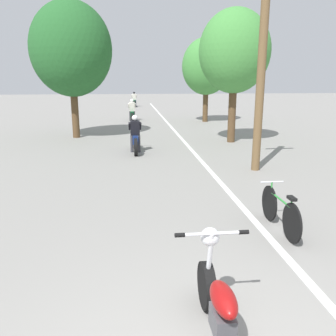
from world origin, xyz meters
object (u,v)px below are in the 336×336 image
object	(u,v)px
utility_pole	(261,71)
motorcycle_rider_mid	(132,113)
roadside_tree_right_near	(235,52)
motorcycle_rider_lead	(135,138)
roadside_tree_right_far	(206,67)
motorcycle_foreground	(221,311)
bicycle_parked	(280,211)
motorcycle_rider_far	(134,101)
roadside_tree_left	(71,49)

from	to	relation	value
utility_pole	motorcycle_rider_mid	xyz separation A→B (m)	(-3.52, 13.11, -2.35)
roadside_tree_right_near	motorcycle_rider_lead	bearing A→B (deg)	-157.76
motorcycle_rider_lead	roadside_tree_right_far	bearing A→B (deg)	63.20
motorcycle_foreground	bicycle_parked	size ratio (longest dim) A/B	1.22
motorcycle_rider_mid	motorcycle_rider_far	world-z (taller)	motorcycle_rider_far
roadside_tree_right_near	motorcycle_rider_lead	size ratio (longest dim) A/B	2.74
roadside_tree_right_near	roadside_tree_left	size ratio (longest dim) A/B	0.91
motorcycle_rider_mid	bicycle_parked	bearing A→B (deg)	-82.03
motorcycle_rider_lead	motorcycle_rider_mid	bearing A→B (deg)	90.01
roadside_tree_right_near	bicycle_parked	world-z (taller)	roadside_tree_right_near
motorcycle_rider_far	motorcycle_foreground	bearing A→B (deg)	-89.43
motorcycle_rider_far	roadside_tree_left	bearing A→B (deg)	-99.42
utility_pole	motorcycle_rider_far	xyz separation A→B (m)	(-3.18, 24.68, -2.34)
roadside_tree_right_near	roadside_tree_left	distance (m)	7.05
motorcycle_foreground	utility_pole	bearing A→B (deg)	67.64
roadside_tree_right_far	bicycle_parked	distance (m)	16.77
roadside_tree_right_far	motorcycle_rider_far	world-z (taller)	roadside_tree_right_far
roadside_tree_right_far	bicycle_parked	world-z (taller)	roadside_tree_right_far
motorcycle_rider_far	utility_pole	bearing A→B (deg)	-82.66
bicycle_parked	roadside_tree_right_near	bearing A→B (deg)	79.35
roadside_tree_left	motorcycle_rider_mid	bearing A→B (deg)	67.59
utility_pole	bicycle_parked	distance (m)	5.07
roadside_tree_right_far	motorcycle_rider_lead	distance (m)	10.50
motorcycle_rider_lead	utility_pole	bearing A→B (deg)	-41.09
roadside_tree_right_far	roadside_tree_left	xyz separation A→B (m)	(-7.21, -5.41, 0.54)
motorcycle_rider_mid	roadside_tree_right_far	bearing A→B (deg)	-12.51
bicycle_parked	motorcycle_foreground	bearing A→B (deg)	-123.42
roadside_tree_left	motorcycle_rider_lead	xyz separation A→B (m)	(2.65, -3.62, -3.37)
roadside_tree_right_near	roadside_tree_left	xyz separation A→B (m)	(-6.77, 1.94, 0.18)
bicycle_parked	motorcycle_rider_far	bearing A→B (deg)	94.14
utility_pole	roadside_tree_right_near	xyz separation A→B (m)	(0.61, 4.75, 0.83)
utility_pole	roadside_tree_right_near	world-z (taller)	utility_pole
utility_pole	roadside_tree_left	bearing A→B (deg)	132.65
motorcycle_foreground	bicycle_parked	world-z (taller)	motorcycle_foreground
motorcycle_foreground	motorcycle_rider_lead	xyz separation A→B (m)	(-0.65, 10.03, 0.10)
roadside_tree_left	bicycle_parked	distance (m)	12.58
roadside_tree_right_far	motorcycle_foreground	xyz separation A→B (m)	(-3.91, -19.06, -2.93)
motorcycle_rider_lead	motorcycle_rider_far	bearing A→B (deg)	89.11
utility_pole	motorcycle_foreground	bearing A→B (deg)	-112.36
roadside_tree_right_far	motorcycle_rider_mid	distance (m)	5.46
motorcycle_foreground	bicycle_parked	distance (m)	3.23
motorcycle_rider_far	bicycle_parked	size ratio (longest dim) A/B	1.25
roadside_tree_left	motorcycle_foreground	bearing A→B (deg)	-76.42
roadside_tree_right_near	motorcycle_rider_lead	distance (m)	5.48
roadside_tree_right_far	motorcycle_rider_lead	world-z (taller)	roadside_tree_right_far
motorcycle_foreground	roadside_tree_right_far	bearing A→B (deg)	78.41
roadside_tree_left	roadside_tree_right_near	bearing A→B (deg)	-15.96
motorcycle_rider_mid	bicycle_parked	world-z (taller)	motorcycle_rider_mid
roadside_tree_right_far	motorcycle_rider_lead	size ratio (longest dim) A/B	2.58
motorcycle_foreground	motorcycle_rider_mid	world-z (taller)	motorcycle_rider_mid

